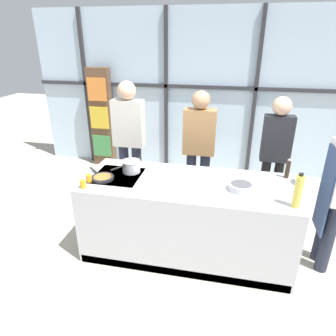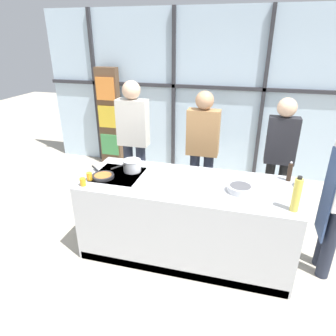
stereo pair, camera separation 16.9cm
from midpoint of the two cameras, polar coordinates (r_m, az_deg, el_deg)
name	(u,v)px [view 2 (the right image)]	position (r m, az deg, el deg)	size (l,w,h in m)	color
ground_plane	(185,250)	(3.73, 4.64, -15.33)	(18.00, 18.00, 0.00)	#BCB29E
back_window_wall	(217,95)	(5.42, 10.24, 13.47)	(6.40, 0.10, 2.80)	silver
bookshelf	(110,118)	(5.87, -10.26, 9.43)	(0.41, 0.19, 1.84)	brown
demo_island	(186,218)	(3.46, 4.86, -9.52)	(2.29, 0.91, 0.91)	#B7BABF
spectator_far_left	(133,135)	(4.33, -5.48, 6.18)	(0.44, 0.25, 1.81)	#232838
spectator_center_left	(202,146)	(4.12, 7.75, 4.24)	(0.43, 0.24, 1.71)	#232838
spectator_center_right	(280,152)	(4.12, 21.65, 2.79)	(0.37, 0.23, 1.68)	black
frying_pan	(103,176)	(3.39, -10.94, -1.48)	(0.37, 0.34, 0.04)	#232326
saucepan	(132,165)	(3.47, -5.51, 0.50)	(0.26, 0.36, 0.14)	silver
white_plate	(236,181)	(3.34, 14.21, -2.44)	(0.23, 0.23, 0.01)	white
mixing_bowl	(240,188)	(3.13, 15.09, -3.78)	(0.26, 0.26, 0.07)	silver
oil_bottle	(297,195)	(2.91, 24.84, -4.66)	(0.07, 0.07, 0.34)	#E0CC4C
pepper_grinder	(290,172)	(3.51, 23.46, -0.69)	(0.05, 0.05, 0.23)	#332319
juice_glass_near	(83,182)	(3.24, -14.49, -2.59)	(0.06, 0.06, 0.09)	orange
juice_glass_far	(89,176)	(3.35, -13.35, -1.57)	(0.06, 0.06, 0.09)	orange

